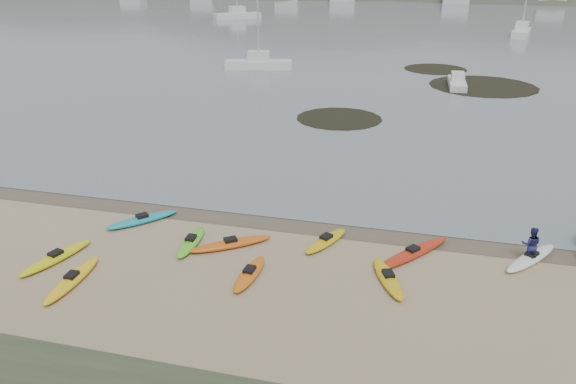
# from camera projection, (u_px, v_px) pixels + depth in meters

# --- Properties ---
(ground) EXTENTS (600.00, 600.00, 0.00)m
(ground) POSITION_uv_depth(u_px,v_px,m) (288.00, 220.00, 28.02)
(ground) COLOR tan
(ground) RESTS_ON ground
(wet_sand) EXTENTS (60.00, 60.00, 0.00)m
(wet_sand) POSITION_uv_depth(u_px,v_px,m) (286.00, 222.00, 27.75)
(wet_sand) COLOR brown
(wet_sand) RESTS_ON ground
(kayaks) EXTENTS (22.06, 10.03, 0.34)m
(kayaks) POSITION_uv_depth(u_px,v_px,m) (262.00, 253.00, 24.50)
(kayaks) COLOR #D45B12
(kayaks) RESTS_ON ground
(person_east) EXTENTS (0.82, 0.66, 1.62)m
(person_east) POSITION_uv_depth(u_px,v_px,m) (531.00, 245.00, 23.89)
(person_east) COLOR navy
(person_east) RESTS_ON ground
(kelp_mats) EXTENTS (20.84, 30.93, 0.04)m
(kelp_mats) POSITION_uv_depth(u_px,v_px,m) (444.00, 87.00, 56.01)
(kelp_mats) COLOR black
(kelp_mats) RESTS_ON water
(moored_boats) EXTENTS (93.51, 78.11, 1.35)m
(moored_boats) POSITION_uv_depth(u_px,v_px,m) (403.00, 29.00, 96.16)
(moored_boats) COLOR silver
(moored_boats) RESTS_ON ground
(far_hills) EXTENTS (550.00, 135.00, 80.00)m
(far_hills) POSITION_uv_depth(u_px,v_px,m) (532.00, 42.00, 198.28)
(far_hills) COLOR #384235
(far_hills) RESTS_ON ground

